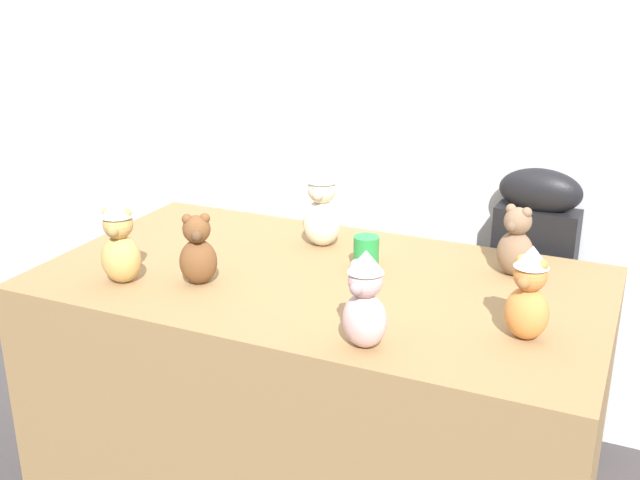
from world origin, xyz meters
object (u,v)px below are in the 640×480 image
(teddy_bear_honey, at_px, (120,242))
(teddy_bear_cream, at_px, (322,206))
(teddy_bear_mocha, at_px, (516,243))
(display_table, at_px, (320,388))
(instrument_case, at_px, (528,308))
(party_cup_green, at_px, (366,253))
(teddy_bear_blush, at_px, (365,300))
(teddy_bear_chestnut, at_px, (198,251))
(teddy_bear_ginger, at_px, (528,294))

(teddy_bear_honey, bearing_deg, teddy_bear_cream, 37.14)
(teddy_bear_mocha, bearing_deg, display_table, -135.98)
(teddy_bear_honey, bearing_deg, display_table, 12.86)
(instrument_case, relative_size, teddy_bear_honey, 3.91)
(display_table, height_order, party_cup_green, party_cup_green)
(display_table, relative_size, teddy_bear_honey, 6.45)
(display_table, xyz_separation_m, instrument_case, (0.55, 0.60, 0.13))
(teddy_bear_cream, bearing_deg, teddy_bear_honey, -131.82)
(teddy_bear_blush, bearing_deg, party_cup_green, 123.41)
(instrument_case, relative_size, party_cup_green, 9.42)
(teddy_bear_cream, bearing_deg, teddy_bear_blush, -61.68)
(teddy_bear_chestnut, bearing_deg, teddy_bear_ginger, -30.41)
(display_table, height_order, teddy_bear_blush, teddy_bear_blush)
(teddy_bear_chestnut, relative_size, party_cup_green, 1.99)
(instrument_case, height_order, teddy_bear_chestnut, instrument_case)
(instrument_case, height_order, teddy_bear_cream, teddy_bear_cream)
(teddy_bear_mocha, height_order, teddy_bear_cream, teddy_bear_cream)
(teddy_bear_honey, height_order, teddy_bear_chestnut, teddy_bear_honey)
(teddy_bear_cream, relative_size, teddy_bear_chestnut, 1.30)
(instrument_case, relative_size, teddy_bear_mocha, 4.67)
(instrument_case, xyz_separation_m, teddy_bear_chestnut, (-0.86, -0.79, 0.36))
(display_table, xyz_separation_m, teddy_bear_ginger, (0.64, -0.15, 0.51))
(teddy_bear_mocha, bearing_deg, teddy_bear_blush, -93.87)
(instrument_case, xyz_separation_m, teddy_bear_ginger, (0.10, -0.75, 0.38))
(teddy_bear_blush, height_order, teddy_bear_honey, teddy_bear_honey)
(teddy_bear_cream, xyz_separation_m, teddy_bear_honey, (-0.42, -0.54, -0.01))
(instrument_case, height_order, teddy_bear_ginger, instrument_case)
(teddy_bear_cream, bearing_deg, display_table, -71.04)
(display_table, distance_m, teddy_bear_ginger, 0.84)
(teddy_bear_chestnut, bearing_deg, teddy_bear_honey, 169.20)
(teddy_bear_ginger, bearing_deg, teddy_bear_honey, -158.80)
(display_table, relative_size, instrument_case, 1.65)
(display_table, xyz_separation_m, teddy_bear_chestnut, (-0.31, -0.19, 0.49))
(teddy_bear_mocha, bearing_deg, teddy_bear_ginger, -57.42)
(display_table, bearing_deg, instrument_case, 47.67)
(instrument_case, bearing_deg, teddy_bear_ginger, -80.18)
(teddy_bear_honey, height_order, party_cup_green, teddy_bear_honey)
(teddy_bear_ginger, height_order, party_cup_green, teddy_bear_ginger)
(teddy_bear_ginger, height_order, teddy_bear_blush, teddy_bear_blush)
(teddy_bear_cream, xyz_separation_m, teddy_bear_chestnut, (-0.20, -0.45, -0.04))
(instrument_case, distance_m, teddy_bear_chestnut, 1.22)
(party_cup_green, bearing_deg, teddy_bear_mocha, 19.18)
(display_table, xyz_separation_m, party_cup_green, (0.11, 0.11, 0.45))
(teddy_bear_blush, distance_m, teddy_bear_cream, 0.74)
(teddy_bear_blush, bearing_deg, display_table, 141.00)
(teddy_bear_honey, relative_size, teddy_bear_chestnut, 1.21)
(instrument_case, height_order, party_cup_green, instrument_case)
(instrument_case, bearing_deg, teddy_bear_mocha, -89.48)
(display_table, distance_m, instrument_case, 0.82)
(teddy_bear_blush, height_order, party_cup_green, teddy_bear_blush)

